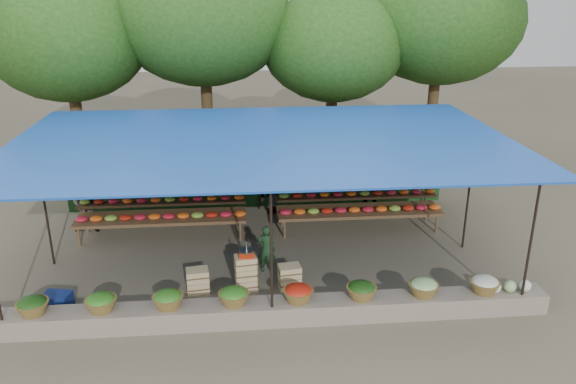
{
  "coord_description": "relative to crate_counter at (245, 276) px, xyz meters",
  "views": [
    {
      "loc": [
        -0.51,
        -11.84,
        5.99
      ],
      "look_at": [
        0.57,
        0.2,
        1.49
      ],
      "focal_mm": 35.0,
      "sensor_mm": 36.0,
      "label": 1
    }
  ],
  "objects": [
    {
      "name": "ground",
      "position": [
        0.48,
        1.54,
        -0.31
      ],
      "size": [
        60.0,
        60.0,
        0.0
      ],
      "primitive_type": "plane",
      "color": "brown",
      "rests_on": "ground"
    },
    {
      "name": "stone_curb",
      "position": [
        0.48,
        -1.21,
        -0.11
      ],
      "size": [
        10.6,
        0.55,
        0.4
      ],
      "primitive_type": "cube",
      "color": "slate",
      "rests_on": "ground"
    },
    {
      "name": "stall_canopy",
      "position": [
        0.48,
        1.6,
        2.37
      ],
      "size": [
        10.8,
        6.6,
        2.82
      ],
      "color": "black",
      "rests_on": "ground"
    },
    {
      "name": "weighing_scale",
      "position": [
        0.05,
        0.0,
        0.54
      ],
      "size": [
        0.32,
        0.32,
        0.34
      ],
      "color": "red",
      "rests_on": "crate_counter"
    },
    {
      "name": "produce_baskets",
      "position": [
        0.38,
        -1.21,
        0.25
      ],
      "size": [
        8.98,
        0.58,
        0.34
      ],
      "color": "brown",
      "rests_on": "stone_curb"
    },
    {
      "name": "tree_row",
      "position": [
        0.98,
        7.63,
        4.39
      ],
      "size": [
        16.51,
        5.5,
        7.12
      ],
      "color": "#362813",
      "rests_on": "ground"
    },
    {
      "name": "fruit_table_left",
      "position": [
        -2.01,
        2.89,
        0.3
      ],
      "size": [
        4.21,
        0.95,
        0.93
      ],
      "color": "#4F371F",
      "rests_on": "ground"
    },
    {
      "name": "customer_right",
      "position": [
        3.5,
        3.9,
        0.57
      ],
      "size": [
        1.11,
        0.75,
        1.75
      ],
      "primitive_type": "imported",
      "rotation": [
        0.0,
        0.0,
        -0.35
      ],
      "color": "slate",
      "rests_on": "ground"
    },
    {
      "name": "customer_left",
      "position": [
        -3.91,
        3.29,
        0.49
      ],
      "size": [
        0.81,
        0.65,
        1.6
      ],
      "primitive_type": "imported",
      "rotation": [
        0.0,
        0.0,
        -0.06
      ],
      "color": "slate",
      "rests_on": "ground"
    },
    {
      "name": "crate_counter",
      "position": [
        0.0,
        0.0,
        0.0
      ],
      "size": [
        2.39,
        0.4,
        0.77
      ],
      "color": "tan",
      "rests_on": "ground"
    },
    {
      "name": "customer_mid",
      "position": [
        0.86,
        4.07,
        0.48
      ],
      "size": [
        1.14,
        1.11,
        1.57
      ],
      "primitive_type": "imported",
      "rotation": [
        0.0,
        0.0,
        0.74
      ],
      "color": "slate",
      "rests_on": "ground"
    },
    {
      "name": "blue_crate_back",
      "position": [
        -3.69,
        -0.38,
        -0.15
      ],
      "size": [
        0.59,
        0.48,
        0.31
      ],
      "primitive_type": "cube",
      "rotation": [
        0.0,
        0.0,
        -0.21
      ],
      "color": "navy",
      "rests_on": "ground"
    },
    {
      "name": "blue_crate_front",
      "position": [
        -2.79,
        -0.88,
        -0.18
      ],
      "size": [
        0.46,
        0.34,
        0.27
      ],
      "primitive_type": "cube",
      "rotation": [
        0.0,
        0.0,
        0.03
      ],
      "color": "navy",
      "rests_on": "ground"
    },
    {
      "name": "vendor_seated",
      "position": [
        0.49,
        0.73,
        0.24
      ],
      "size": [
        0.46,
        0.37,
        1.11
      ],
      "primitive_type": "imported",
      "rotation": [
        0.0,
        0.0,
        2.85
      ],
      "color": "#18361C",
      "rests_on": "ground"
    },
    {
      "name": "fruit_table_right",
      "position": [
        2.99,
        2.89,
        0.3
      ],
      "size": [
        4.21,
        0.95,
        0.93
      ],
      "color": "#4F371F",
      "rests_on": "ground"
    },
    {
      "name": "netting_backdrop",
      "position": [
        0.48,
        4.69,
        0.94
      ],
      "size": [
        10.6,
        0.06,
        2.5
      ],
      "primitive_type": "cube",
      "color": "#1A4016",
      "rests_on": "ground"
    }
  ]
}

